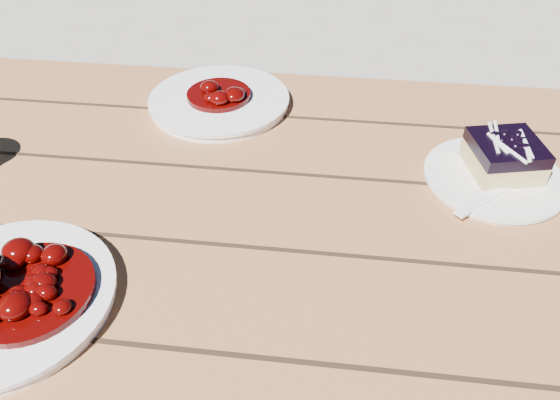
# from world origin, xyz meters

# --- Properties ---
(picnic_table) EXTENTS (2.00, 1.55, 0.75)m
(picnic_table) POSITION_xyz_m (0.00, -0.00, 0.59)
(picnic_table) COLOR brown
(picnic_table) RESTS_ON ground
(main_plate) EXTENTS (0.24, 0.24, 0.02)m
(main_plate) POSITION_xyz_m (-0.12, -0.20, 0.76)
(main_plate) COLOR white
(main_plate) RESTS_ON picnic_table
(goulash_stew) EXTENTS (0.15, 0.15, 0.04)m
(goulash_stew) POSITION_xyz_m (-0.09, -0.20, 0.79)
(goulash_stew) COLOR #440302
(goulash_stew) RESTS_ON main_plate
(dessert_plate) EXTENTS (0.20, 0.20, 0.01)m
(dessert_plate) POSITION_xyz_m (0.47, 0.10, 0.76)
(dessert_plate) COLOR white
(dessert_plate) RESTS_ON picnic_table
(blueberry_cake) EXTENTS (0.11, 0.11, 0.05)m
(blueberry_cake) POSITION_xyz_m (0.48, 0.11, 0.79)
(blueberry_cake) COLOR tan
(blueberry_cake) RESTS_ON dessert_plate
(fork_dessert) EXTENTS (0.13, 0.13, 0.00)m
(fork_dessert) POSITION_xyz_m (0.45, 0.04, 0.76)
(fork_dessert) COLOR white
(fork_dessert) RESTS_ON dessert_plate
(second_plate) EXTENTS (0.24, 0.24, 0.02)m
(second_plate) POSITION_xyz_m (0.03, 0.27, 0.76)
(second_plate) COLOR white
(second_plate) RESTS_ON picnic_table
(second_stew) EXTENTS (0.11, 0.11, 0.04)m
(second_stew) POSITION_xyz_m (0.03, 0.27, 0.79)
(second_stew) COLOR #440302
(second_stew) RESTS_ON second_plate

